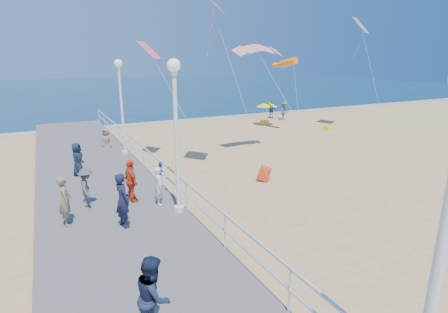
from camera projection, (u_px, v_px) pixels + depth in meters
name	position (u px, v px, depth m)	size (l,w,h in m)	color
ground	(297.00, 196.00, 15.04)	(160.00, 160.00, 0.00)	#DBB072
ocean	(93.00, 89.00, 70.71)	(160.00, 90.00, 0.05)	#0C2F4B
surf_line	(157.00, 122.00, 32.59)	(160.00, 1.20, 0.04)	silver
boardwalk	(119.00, 229.00, 11.67)	(5.00, 44.00, 0.40)	slate
railing	(186.00, 188.00, 12.47)	(0.05, 42.00, 0.55)	white
lamp_post_near	(443.00, 241.00, 3.99)	(0.44, 0.44, 5.32)	white
lamp_post_mid	(176.00, 122.00, 11.70)	(0.44, 0.44, 5.32)	white
lamp_post_far	(121.00, 97.00, 19.41)	(0.44, 0.44, 5.32)	white
woman_holding_toddler	(159.00, 186.00, 13.05)	(0.53, 0.35, 1.46)	white
toddler_held	(161.00, 171.00, 13.11)	(0.36, 0.28, 0.74)	blue
spectator_0	(123.00, 200.00, 11.24)	(0.66, 0.44, 1.82)	#181B36
spectator_2	(87.00, 187.00, 12.84)	(0.95, 0.55, 1.47)	#505054
spectator_3	(131.00, 181.00, 13.22)	(0.97, 0.40, 1.66)	#DB441B
spectator_4	(77.00, 159.00, 16.35)	(0.76, 0.50, 1.56)	#162232
spectator_6	(65.00, 201.00, 11.35)	(0.62, 0.41, 1.70)	#7D7356
spectator_7	(154.00, 296.00, 6.75)	(0.83, 0.65, 1.71)	#1C253E
beach_walker_a	(284.00, 111.00, 33.98)	(1.16, 0.67, 1.80)	#535358
beach_walker_b	(271.00, 110.00, 35.04)	(0.92, 0.39, 1.58)	#1A263B
beach_walker_c	(107.00, 141.00, 21.77)	(0.77, 0.50, 1.58)	#85785C
box_kite	(264.00, 175.00, 16.88)	(0.55, 0.55, 0.60)	red
beach_umbrella	(267.00, 104.00, 30.76)	(1.90, 1.90, 2.14)	white
beach_chair_left	(264.00, 122.00, 31.64)	(0.55, 0.55, 0.40)	yellow
beach_chair_right	(328.00, 128.00, 28.97)	(0.55, 0.55, 0.40)	#F4FF1A
kite_parafoil	(259.00, 48.00, 20.12)	(3.17, 0.90, 0.30)	red
kite_windsock	(288.00, 62.00, 26.92)	(0.56, 0.56, 2.49)	orange
kite_diamond_pink	(149.00, 50.00, 18.57)	(1.29, 1.29, 0.02)	#FE5D94
kite_diamond_multi	(361.00, 25.00, 27.40)	(1.62, 1.62, 0.02)	blue
kite_diamond_redwhite	(210.00, 0.00, 15.66)	(1.59, 1.59, 0.02)	#EA1B57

